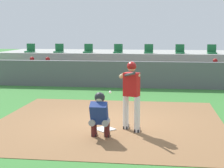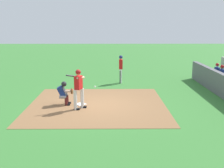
{
  "view_description": "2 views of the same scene",
  "coord_description": "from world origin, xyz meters",
  "px_view_note": "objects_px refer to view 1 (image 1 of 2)",
  "views": [
    {
      "loc": [
        1.4,
        -9.97,
        2.57
      ],
      "look_at": [
        0.0,
        0.7,
        1.0
      ],
      "focal_mm": 58.48,
      "sensor_mm": 36.0,
      "label": 1
    },
    {
      "loc": [
        13.07,
        0.58,
        3.81
      ],
      "look_at": [
        0.0,
        0.7,
        1.0
      ],
      "focal_mm": 45.8,
      "sensor_mm": 36.0,
      "label": 2
    }
  ],
  "objects_px": {
    "dugout_player_1": "(47,70)",
    "stadium_seat_1": "(59,50)",
    "stadium_seat_0": "(30,50)",
    "stadium_seat_6": "(212,51)",
    "stadium_seat_2": "(88,50)",
    "stadium_seat_4": "(149,51)",
    "catcher_crouched": "(99,113)",
    "dugout_player_2": "(215,72)",
    "stadium_seat_5": "(180,51)",
    "dugout_player_0": "(32,69)",
    "batter_at_plate": "(131,91)",
    "stadium_seat_3": "(118,51)",
    "home_plate": "(105,129)"
  },
  "relations": [
    {
      "from": "dugout_player_1",
      "to": "stadium_seat_1",
      "type": "distance_m",
      "value": 2.21
    },
    {
      "from": "stadium_seat_0",
      "to": "stadium_seat_6",
      "type": "relative_size",
      "value": 1.0
    },
    {
      "from": "stadium_seat_2",
      "to": "stadium_seat_4",
      "type": "distance_m",
      "value": 3.25
    },
    {
      "from": "catcher_crouched",
      "to": "stadium_seat_0",
      "type": "xyz_separation_m",
      "value": [
        -5.68,
        10.92,
        0.93
      ]
    },
    {
      "from": "dugout_player_2",
      "to": "stadium_seat_5",
      "type": "bearing_deg",
      "value": 126.95
    },
    {
      "from": "dugout_player_0",
      "to": "stadium_seat_4",
      "type": "height_order",
      "value": "stadium_seat_4"
    },
    {
      "from": "catcher_crouched",
      "to": "stadium_seat_4",
      "type": "xyz_separation_m",
      "value": [
        0.82,
        10.92,
        0.93
      ]
    },
    {
      "from": "catcher_crouched",
      "to": "dugout_player_2",
      "type": "xyz_separation_m",
      "value": [
        3.98,
        8.89,
        0.06
      ]
    },
    {
      "from": "batter_at_plate",
      "to": "dugout_player_1",
      "type": "relative_size",
      "value": 1.39
    },
    {
      "from": "stadium_seat_0",
      "to": "stadium_seat_3",
      "type": "distance_m",
      "value": 4.88
    },
    {
      "from": "stadium_seat_1",
      "to": "stadium_seat_5",
      "type": "distance_m",
      "value": 6.5
    },
    {
      "from": "home_plate",
      "to": "stadium_seat_3",
      "type": "bearing_deg",
      "value": 94.56
    },
    {
      "from": "dugout_player_2",
      "to": "stadium_seat_5",
      "type": "xyz_separation_m",
      "value": [
        -1.53,
        2.03,
        0.86
      ]
    },
    {
      "from": "dugout_player_2",
      "to": "dugout_player_0",
      "type": "bearing_deg",
      "value": 180.0
    },
    {
      "from": "stadium_seat_1",
      "to": "stadium_seat_6",
      "type": "bearing_deg",
      "value": 0.0
    },
    {
      "from": "catcher_crouched",
      "to": "stadium_seat_4",
      "type": "relative_size",
      "value": 3.78
    },
    {
      "from": "catcher_crouched",
      "to": "dugout_player_1",
      "type": "bearing_deg",
      "value": 114.75
    },
    {
      "from": "batter_at_plate",
      "to": "stadium_seat_0",
      "type": "bearing_deg",
      "value": 122.1
    },
    {
      "from": "stadium_seat_3",
      "to": "dugout_player_0",
      "type": "bearing_deg",
      "value": -153.58
    },
    {
      "from": "dugout_player_1",
      "to": "catcher_crouched",
      "type": "bearing_deg",
      "value": -65.25
    },
    {
      "from": "dugout_player_0",
      "to": "stadium_seat_0",
      "type": "xyz_separation_m",
      "value": [
        -0.78,
        2.03,
        0.86
      ]
    },
    {
      "from": "batter_at_plate",
      "to": "stadium_seat_3",
      "type": "relative_size",
      "value": 3.76
    },
    {
      "from": "home_plate",
      "to": "dugout_player_2",
      "type": "distance_m",
      "value": 9.08
    },
    {
      "from": "stadium_seat_1",
      "to": "dugout_player_1",
      "type": "bearing_deg",
      "value": -91.21
    },
    {
      "from": "stadium_seat_6",
      "to": "dugout_player_0",
      "type": "bearing_deg",
      "value": -167.22
    },
    {
      "from": "dugout_player_1",
      "to": "stadium_seat_6",
      "type": "bearing_deg",
      "value": 13.99
    },
    {
      "from": "dugout_player_0",
      "to": "stadium_seat_0",
      "type": "height_order",
      "value": "stadium_seat_0"
    },
    {
      "from": "catcher_crouched",
      "to": "stadium_seat_4",
      "type": "bearing_deg",
      "value": 85.7
    },
    {
      "from": "dugout_player_0",
      "to": "dugout_player_2",
      "type": "xyz_separation_m",
      "value": [
        8.88,
        0.0,
        0.0
      ]
    },
    {
      "from": "dugout_player_2",
      "to": "stadium_seat_1",
      "type": "relative_size",
      "value": 2.71
    },
    {
      "from": "batter_at_plate",
      "to": "stadium_seat_1",
      "type": "bearing_deg",
      "value": 115.05
    },
    {
      "from": "stadium_seat_5",
      "to": "dugout_player_1",
      "type": "bearing_deg",
      "value": -162.73
    },
    {
      "from": "catcher_crouched",
      "to": "stadium_seat_6",
      "type": "height_order",
      "value": "stadium_seat_6"
    },
    {
      "from": "stadium_seat_0",
      "to": "stadium_seat_2",
      "type": "relative_size",
      "value": 1.0
    },
    {
      "from": "home_plate",
      "to": "catcher_crouched",
      "type": "xyz_separation_m",
      "value": [
        -0.01,
        -0.74,
        0.59
      ]
    },
    {
      "from": "stadium_seat_4",
      "to": "dugout_player_1",
      "type": "bearing_deg",
      "value": -157.52
    },
    {
      "from": "batter_at_plate",
      "to": "stadium_seat_3",
      "type": "height_order",
      "value": "stadium_seat_3"
    },
    {
      "from": "dugout_player_1",
      "to": "stadium_seat_6",
      "type": "distance_m",
      "value": 8.46
    },
    {
      "from": "catcher_crouched",
      "to": "stadium_seat_4",
      "type": "distance_m",
      "value": 10.99
    },
    {
      "from": "home_plate",
      "to": "dugout_player_1",
      "type": "height_order",
      "value": "dugout_player_1"
    },
    {
      "from": "home_plate",
      "to": "stadium_seat_4",
      "type": "height_order",
      "value": "stadium_seat_4"
    },
    {
      "from": "stadium_seat_6",
      "to": "stadium_seat_1",
      "type": "bearing_deg",
      "value": 180.0
    },
    {
      "from": "batter_at_plate",
      "to": "stadium_seat_2",
      "type": "height_order",
      "value": "stadium_seat_2"
    },
    {
      "from": "batter_at_plate",
      "to": "stadium_seat_0",
      "type": "distance_m",
      "value": 12.02
    },
    {
      "from": "dugout_player_1",
      "to": "stadium_seat_2",
      "type": "xyz_separation_m",
      "value": [
        1.67,
        2.03,
        0.86
      ]
    },
    {
      "from": "dugout_player_0",
      "to": "stadium_seat_0",
      "type": "relative_size",
      "value": 2.71
    },
    {
      "from": "dugout_player_2",
      "to": "stadium_seat_1",
      "type": "height_order",
      "value": "stadium_seat_1"
    },
    {
      "from": "stadium_seat_0",
      "to": "stadium_seat_5",
      "type": "bearing_deg",
      "value": 0.0
    },
    {
      "from": "dugout_player_0",
      "to": "stadium_seat_6",
      "type": "bearing_deg",
      "value": 12.78
    },
    {
      "from": "stadium_seat_2",
      "to": "stadium_seat_4",
      "type": "height_order",
      "value": "same"
    }
  ]
}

